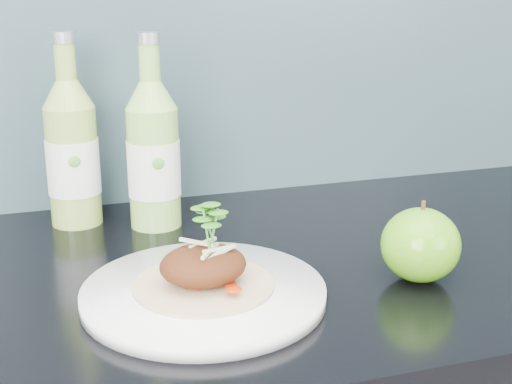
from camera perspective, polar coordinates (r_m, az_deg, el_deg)
dinner_plate at (r=0.80m, az=-4.20°, el=-8.08°), size 0.28×0.28×0.02m
pork_taco at (r=0.78m, az=-4.26°, el=-5.66°), size 0.16×0.16×0.10m
green_apple at (r=0.85m, az=13.03°, el=-4.14°), size 0.12×0.12×0.10m
cider_bottle_left at (r=1.04m, az=-14.48°, el=3.01°), size 0.09×0.09×0.27m
cider_bottle_right at (r=1.00m, az=-8.21°, el=2.93°), size 0.08×0.08×0.27m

